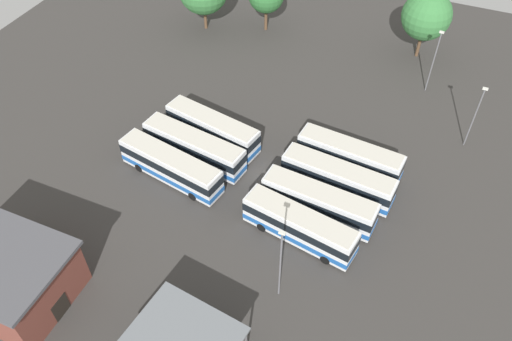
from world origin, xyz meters
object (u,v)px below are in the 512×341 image
bus_row0_slot2 (319,202)px  bus_row1_slot1 (213,128)px  bus_row0_slot0 (350,156)px  bus_row0_slot3 (299,226)px  bus_row1_slot3 (171,166)px  depot_building (3,274)px  lamp_post_near_entrance (475,115)px  tree_north_edge (427,15)px  bus_row0_slot1 (338,179)px  lamp_post_mid_lot (280,262)px  bus_row1_slot2 (194,147)px  maintenance_shelter (182,339)px  lamp_post_far_corner (434,59)px

bus_row0_slot2 → bus_row1_slot1: same height
bus_row0_slot0 → bus_row0_slot3: same height
bus_row0_slot0 → bus_row1_slot3: bearing=27.6°
bus_row1_slot1 → bus_row1_slot3: bearing=79.0°
bus_row1_slot3 → depot_building: bearing=70.7°
lamp_post_near_entrance → tree_north_edge: bearing=-61.9°
bus_row0_slot1 → bus_row0_slot2: size_ratio=1.02×
tree_north_edge → depot_building: bearing=63.5°
bus_row0_slot3 → bus_row1_slot3: bearing=-8.1°
lamp_post_mid_lot → bus_row0_slot0: bearing=-94.1°
bus_row0_slot1 → bus_row1_slot3: 17.59m
bus_row0_slot0 → bus_row0_slot3: (1.74, 11.07, -0.00)m
bus_row1_slot2 → lamp_post_near_entrance: size_ratio=1.54×
bus_row1_slot2 → bus_row1_slot3: same height
bus_row0_slot3 → maintenance_shelter: 15.86m
bus_row1_slot2 → lamp_post_mid_lot: (-14.88, 12.24, 3.04)m
bus_row1_slot1 → lamp_post_near_entrance: size_ratio=1.47×
bus_row0_slot2 → maintenance_shelter: size_ratio=1.31×
bus_row0_slot2 → lamp_post_near_entrance: 20.78m
bus_row0_slot3 → bus_row1_slot1: same height
bus_row1_slot3 → lamp_post_mid_lot: size_ratio=1.38×
lamp_post_far_corner → bus_row1_slot2: bearing=47.1°
bus_row0_slot1 → bus_row0_slot3: same height
bus_row0_slot0 → lamp_post_near_entrance: size_ratio=1.44×
bus_row0_slot2 → lamp_post_mid_lot: size_ratio=1.32×
bus_row1_slot3 → lamp_post_far_corner: size_ratio=1.45×
bus_row1_slot1 → bus_row0_slot3: bearing=146.2°
bus_row0_slot1 → bus_row1_slot1: bearing=-7.1°
bus_row1_slot1 → depot_building: depot_building is taller
lamp_post_far_corner → tree_north_edge: (2.62, -7.54, 1.48)m
bus_row0_slot3 → bus_row1_slot2: same height
bus_row0_slot2 → bus_row1_slot3: size_ratio=0.95×
maintenance_shelter → bus_row1_slot1: bearing=-68.2°
depot_building → lamp_post_far_corner: bearing=-122.7°
bus_row1_slot3 → maintenance_shelter: size_ratio=1.38×
bus_row0_slot2 → lamp_post_mid_lot: bearing=88.5°
bus_row0_slot2 → bus_row1_slot2: same height
bus_row0_slot0 → bus_row0_slot3: bearing=81.1°
bus_row1_slot3 → bus_row0_slot0: bearing=-152.4°
bus_row0_slot2 → maintenance_shelter: 19.46m
bus_row0_slot0 → bus_row0_slot2: same height
bus_row1_slot2 → depot_building: bearing=71.6°
bus_row0_slot3 → bus_row0_slot2: bearing=-101.8°
bus_row0_slot0 → bus_row0_slot2: (1.00, 7.52, 0.00)m
depot_building → bus_row0_slot3: bearing=-143.9°
lamp_post_mid_lot → lamp_post_near_entrance: 29.42m
bus_row0_slot2 → lamp_post_far_corner: 26.12m
bus_row1_slot3 → tree_north_edge: tree_north_edge is taller
bus_row1_slot1 → lamp_post_far_corner: (-20.90, -19.46, 2.83)m
bus_row0_slot3 → bus_row1_slot1: 16.72m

